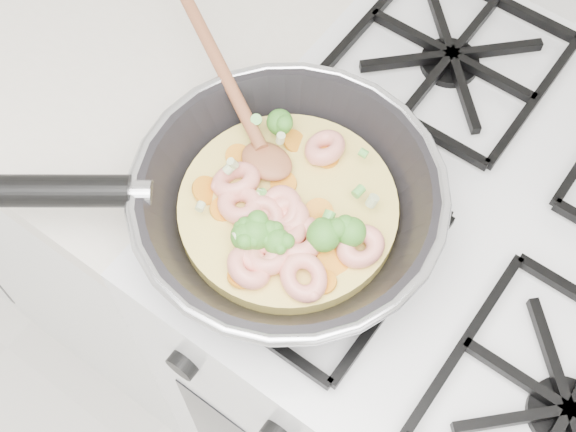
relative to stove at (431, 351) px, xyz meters
The scene contains 3 objects.
stove is the anchor object (origin of this frame).
counter_left 0.80m from the stove, behind, with size 1.00×0.60×0.90m.
skillet 0.55m from the stove, 140.35° to the right, with size 0.43×0.36×0.09m.
Camera 1 is at (0.05, 1.25, 1.63)m, focal length 48.12 mm.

